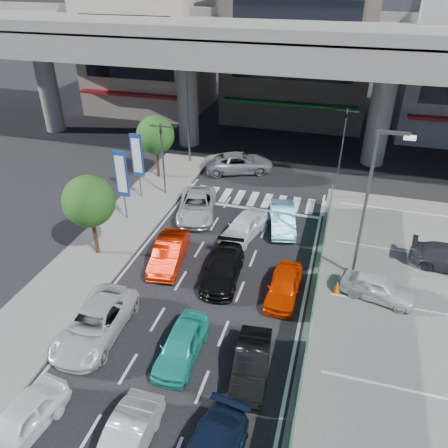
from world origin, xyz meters
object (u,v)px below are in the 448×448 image
(hatch_white_back_mid, at_px, (125,442))
(sedan_white_front_mid, at_px, (244,226))
(kei_truck_front_right, at_px, (283,218))
(parked_sedan_white, at_px, (378,287))
(traffic_light_right, at_px, (345,125))
(wagon_silver_front_left, at_px, (197,205))
(crossing_wagon_silver, at_px, (239,163))
(van_white_back_left, at_px, (20,422))
(tree_near, at_px, (89,201))
(street_lamp_left, at_px, (190,105))
(tree_far, at_px, (155,135))
(traffic_cone, at_px, (337,287))
(signboard_far, at_px, (137,157))
(hatch_black_mid_right, at_px, (251,364))
(sedan_black_mid, at_px, (223,269))
(taxi_orange_left, at_px, (169,253))
(signboard_near, at_px, (122,176))
(taxi_orange_right, at_px, (284,286))
(sedan_white_mid_left, at_px, (95,323))
(taxi_teal_mid, at_px, (182,345))
(street_lamp_right, at_px, (371,195))
(traffic_light_left, at_px, (162,142))

(hatch_white_back_mid, relative_size, sedan_white_front_mid, 0.94)
(kei_truck_front_right, bearing_deg, parked_sedan_white, -55.93)
(traffic_light_right, height_order, parked_sedan_white, traffic_light_right)
(wagon_silver_front_left, relative_size, crossing_wagon_silver, 0.93)
(van_white_back_left, distance_m, sedan_white_front_mid, 15.37)
(tree_near, bearing_deg, van_white_back_left, -73.37)
(street_lamp_left, distance_m, tree_far, 4.04)
(van_white_back_left, xyz_separation_m, traffic_cone, (10.09, 10.85, -0.23))
(signboard_far, distance_m, sedan_white_front_mid, 8.96)
(hatch_black_mid_right, relative_size, sedan_black_mid, 0.86)
(taxi_orange_left, relative_size, sedan_white_front_mid, 1.03)
(tree_near, xyz_separation_m, taxi_orange_left, (4.27, 0.30, -2.70))
(signboard_near, xyz_separation_m, wagon_silver_front_left, (4.14, 1.83, -2.37))
(taxi_orange_right, bearing_deg, tree_far, 136.89)
(tree_near, relative_size, sedan_white_mid_left, 0.97)
(taxi_teal_mid, xyz_separation_m, sedan_white_front_mid, (0.25, 9.85, 0.04))
(street_lamp_right, distance_m, taxi_teal_mid, 11.15)
(sedan_white_front_mid, bearing_deg, van_white_back_left, -92.42)
(street_lamp_right, bearing_deg, traffic_light_right, 97.34)
(traffic_light_right, xyz_separation_m, hatch_black_mid_right, (-2.21, -20.88, -3.32))
(street_lamp_left, bearing_deg, traffic_cone, -47.57)
(signboard_near, bearing_deg, hatch_white_back_mid, -63.16)
(taxi_teal_mid, relative_size, hatch_black_mid_right, 1.01)
(traffic_light_left, bearing_deg, kei_truck_front_right, -14.46)
(street_lamp_right, height_order, signboard_far, street_lamp_right)
(van_white_back_left, relative_size, crossing_wagon_silver, 0.72)
(street_lamp_right, relative_size, tree_near, 1.67)
(tree_near, bearing_deg, wagon_silver_front_left, 55.87)
(kei_truck_front_right, bearing_deg, wagon_silver_front_left, 166.84)
(taxi_orange_right, bearing_deg, tree_near, 177.14)
(tree_near, xyz_separation_m, sedan_white_mid_left, (3.21, -5.64, -2.70))
(sedan_black_mid, bearing_deg, traffic_light_right, 67.49)
(signboard_near, xyz_separation_m, signboard_far, (-0.40, 3.00, 0.00))
(street_lamp_left, bearing_deg, traffic_light_left, -88.80)
(traffic_light_left, xyz_separation_m, sedan_white_mid_left, (2.41, -13.64, -3.25))
(tree_far, height_order, taxi_orange_left, tree_far)
(van_white_back_left, distance_m, traffic_cone, 14.82)
(sedan_black_mid, xyz_separation_m, taxi_orange_right, (3.29, -0.53, 0.00))
(traffic_light_left, xyz_separation_m, signboard_near, (-1.00, -4.01, -0.87))
(traffic_light_right, xyz_separation_m, van_white_back_left, (-9.33, -25.63, -3.28))
(hatch_white_back_mid, relative_size, wagon_silver_front_left, 0.77)
(signboard_far, height_order, sedan_white_front_mid, signboard_far)
(tree_near, distance_m, van_white_back_left, 11.42)
(street_lamp_left, relative_size, tree_far, 1.67)
(hatch_black_mid_right, relative_size, wagon_silver_front_left, 0.75)
(taxi_teal_mid, bearing_deg, sedan_black_mid, 87.64)
(hatch_white_back_mid, relative_size, taxi_teal_mid, 1.00)
(street_lamp_right, bearing_deg, taxi_orange_right, -141.21)
(signboard_far, distance_m, van_white_back_left, 18.18)
(kei_truck_front_right, xyz_separation_m, crossing_wagon_silver, (-4.75, 7.59, 0.06))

